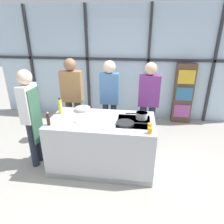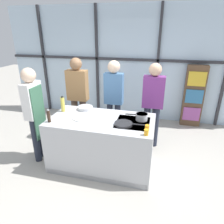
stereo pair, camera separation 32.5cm
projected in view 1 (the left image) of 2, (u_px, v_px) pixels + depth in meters
ground_plane at (103, 164)px, 3.56m from camera, size 18.00×18.00×0.00m
back_window_wall at (117, 64)px, 5.07m from camera, size 6.40×0.10×2.80m
bookshelf at (183, 94)px, 4.95m from camera, size 0.46×0.19×1.49m
demo_island at (102, 143)px, 3.39m from camera, size 1.71×0.92×0.88m
chef at (31, 112)px, 3.25m from camera, size 0.23×0.37×1.68m
spectator_far_left at (72, 95)px, 4.07m from camera, size 0.43×0.24×1.73m
spectator_center_left at (110, 96)px, 3.97m from camera, size 0.37×0.24×1.70m
spectator_center_right at (148, 99)px, 3.88m from camera, size 0.40×0.24×1.68m
frying_pan at (126, 123)px, 3.05m from camera, size 0.50×0.28×0.04m
saucepan at (142, 115)px, 3.23m from camera, size 0.36×0.19×0.11m
white_plate at (81, 120)px, 3.21m from camera, size 0.26×0.26×0.01m
mixing_bowl at (83, 109)px, 3.57m from camera, size 0.27×0.27×0.06m
oil_bottle at (60, 106)px, 3.41m from camera, size 0.07×0.07×0.28m
pepper_grinder at (48, 119)px, 3.01m from camera, size 0.05×0.05×0.21m
juice_glass_near at (150, 130)px, 2.78m from camera, size 0.06×0.06×0.09m
juice_glass_far at (150, 126)px, 2.91m from camera, size 0.06×0.06×0.09m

